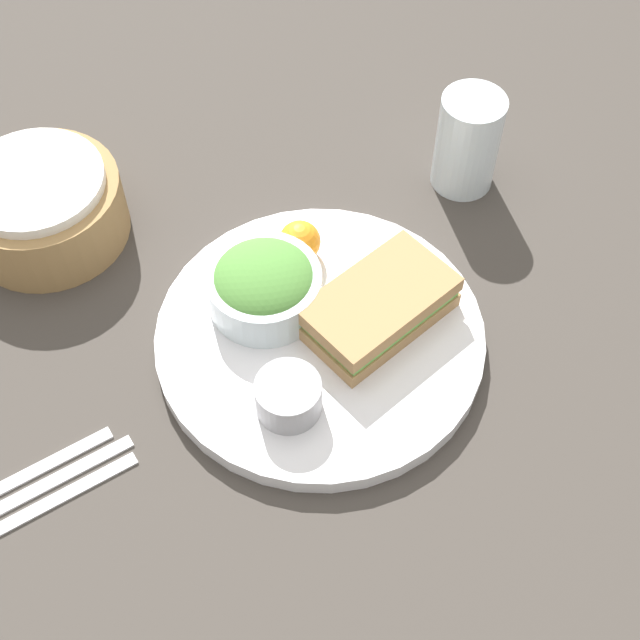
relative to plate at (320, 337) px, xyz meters
name	(u,v)px	position (x,y,z in m)	size (l,w,h in m)	color
ground_plane	(320,343)	(0.00, 0.00, -0.01)	(4.00, 4.00, 0.00)	#3D3833
plate	(320,337)	(0.00, 0.00, 0.00)	(0.32, 0.32, 0.02)	silver
sandwich	(379,307)	(0.06, -0.01, 0.03)	(0.16, 0.12, 0.04)	#A37A4C
salad_bowl	(264,285)	(-0.03, 0.06, 0.04)	(0.11, 0.11, 0.06)	silver
dressing_cup	(288,396)	(-0.06, -0.06, 0.03)	(0.06, 0.06, 0.04)	#99999E
orange_wedge	(300,241)	(0.02, 0.10, 0.03)	(0.04, 0.04, 0.04)	orange
drink_glass	(468,142)	(0.24, 0.13, 0.05)	(0.07, 0.07, 0.11)	silver
bread_basket	(42,206)	(-0.20, 0.26, 0.03)	(0.17, 0.17, 0.08)	#997547
fork	(49,502)	(-0.29, -0.05, -0.01)	(0.17, 0.01, 0.01)	silver
knife	(42,486)	(-0.29, -0.03, -0.01)	(0.17, 0.01, 0.01)	silver
spoon	(34,470)	(-0.29, -0.01, -0.01)	(0.15, 0.01, 0.01)	silver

